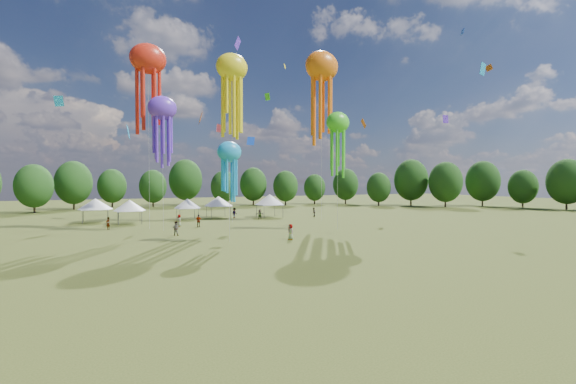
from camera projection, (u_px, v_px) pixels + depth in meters
name	position (u px, v px, depth m)	size (l,w,h in m)	color
ground	(448.00, 308.00, 20.81)	(300.00, 300.00, 0.00)	#384416
spectator_near	(176.00, 228.00, 48.75)	(0.90, 0.70, 1.86)	gray
spectators_far	(241.00, 217.00, 64.12)	(37.37, 30.05, 1.90)	gray
festival_tents	(188.00, 202.00, 69.20)	(35.76, 10.11, 4.45)	#47474C
show_kites	(253.00, 91.00, 60.88)	(34.21, 23.25, 29.65)	#6832E0
small_kites	(227.00, 39.00, 58.37)	(68.98, 46.79, 46.21)	#6832E0
treeline	(177.00, 183.00, 75.22)	(201.57, 95.24, 13.43)	#38281C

